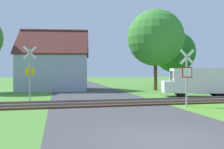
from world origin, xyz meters
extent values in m
plane|color=#4C8433|center=(0.00, 0.00, 0.00)|extent=(160.00, 160.00, 0.00)
cube|color=#424244|center=(0.00, 2.00, 0.00)|extent=(6.94, 80.00, 0.01)
cube|color=#422D1E|center=(0.00, 8.17, 0.05)|extent=(60.00, 2.60, 0.10)
cube|color=slate|center=(0.00, 8.89, 0.16)|extent=(60.00, 0.08, 0.12)
cube|color=slate|center=(0.00, 7.45, 0.16)|extent=(60.00, 0.08, 0.12)
cylinder|color=#9E9EA5|center=(4.15, 6.10, 1.48)|extent=(0.10, 0.10, 2.97)
cube|color=red|center=(4.15, 6.04, 1.96)|extent=(0.60, 0.07, 0.60)
cube|color=white|center=(4.15, 6.02, 1.96)|extent=(0.49, 0.04, 0.49)
cube|color=white|center=(4.15, 6.04, 2.82)|extent=(0.88, 0.09, 0.88)
cube|color=white|center=(4.15, 6.04, 2.82)|extent=(0.88, 0.09, 0.88)
cylinder|color=#9E9EA5|center=(-4.77, 10.38, 1.75)|extent=(0.09, 0.09, 3.49)
cube|color=white|center=(-4.77, 10.44, 3.24)|extent=(0.88, 0.05, 0.88)
cube|color=white|center=(-4.77, 10.44, 3.24)|extent=(0.88, 0.05, 0.88)
cylinder|color=yellow|center=(-4.77, 10.44, 2.00)|extent=(0.64, 0.05, 0.64)
cube|color=#99A3B7|center=(-3.26, 20.81, 1.90)|extent=(7.64, 6.81, 3.81)
cube|color=#562823|center=(-3.46, 19.35, 5.08)|extent=(7.62, 4.32, 2.91)
cube|color=#562823|center=(-3.06, 22.28, 5.08)|extent=(7.62, 4.32, 2.91)
cube|color=brown|center=(-1.39, 20.55, 5.39)|extent=(0.56, 0.56, 1.10)
cylinder|color=#513823|center=(7.18, 17.96, 1.66)|extent=(0.37, 0.37, 3.31)
sphere|color=#3D8433|center=(7.18, 17.96, 5.55)|extent=(5.97, 5.97, 5.97)
cylinder|color=#513823|center=(11.56, 22.35, 1.25)|extent=(0.32, 0.32, 2.51)
sphere|color=#286B23|center=(11.56, 22.35, 4.47)|extent=(5.23, 5.23, 5.23)
cube|color=white|center=(7.90, 10.93, 1.29)|extent=(4.57, 3.01, 1.90)
cube|color=white|center=(5.55, 11.62, 0.79)|extent=(1.18, 1.93, 0.90)
cube|color=#19232D|center=(5.91, 11.52, 1.62)|extent=(0.49, 1.56, 0.85)
cube|color=navy|center=(8.17, 11.85, 0.96)|extent=(3.63, 1.08, 0.16)
cylinder|color=black|center=(6.75, 12.08, 0.34)|extent=(0.70, 0.36, 0.68)
cylinder|color=black|center=(6.31, 10.58, 0.34)|extent=(0.70, 0.36, 0.68)
cylinder|color=black|center=(9.49, 11.27, 0.34)|extent=(0.70, 0.36, 0.68)
cylinder|color=black|center=(9.05, 9.78, 0.34)|extent=(0.70, 0.36, 0.68)
camera|label=1|loc=(-3.06, -6.76, 2.01)|focal=40.00mm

